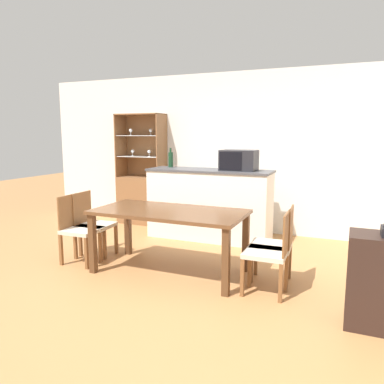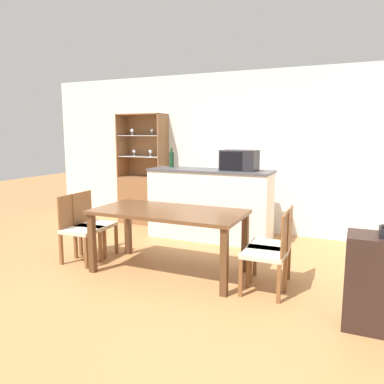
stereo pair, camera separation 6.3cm
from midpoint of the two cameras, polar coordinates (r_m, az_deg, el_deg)
ground_plane at (r=4.09m, az=-7.30°, el=-13.90°), size 18.00×18.00×0.00m
wall_back at (r=6.19m, az=4.93°, el=6.03°), size 6.80×0.06×2.55m
kitchen_counter at (r=5.63m, az=2.30°, el=-1.89°), size 1.87×0.57×1.05m
display_cabinet at (r=6.68m, az=-7.87°, el=0.01°), size 0.84×0.39×1.92m
dining_table at (r=4.25m, az=-3.89°, el=-3.97°), size 1.71×0.85×0.72m
dining_chair_side_left_near at (r=4.84m, az=-17.13°, el=-5.37°), size 0.42×0.42×0.83m
dining_chair_side_left_far at (r=5.03m, az=-15.25°, el=-4.76°), size 0.43×0.43×0.83m
dining_chair_side_right_far at (r=4.06m, az=12.11°, el=-7.92°), size 0.43×0.43×0.83m
dining_chair_side_right_near at (r=3.81m, az=11.35°, el=-8.98°), size 0.41×0.41×0.83m
microwave at (r=5.43m, az=6.81°, el=4.82°), size 0.51×0.35×0.29m
wine_bottle at (r=5.94m, az=-3.57°, el=5.00°), size 0.08×0.08×0.30m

